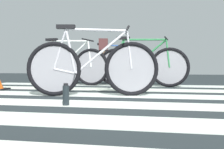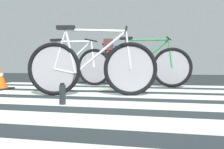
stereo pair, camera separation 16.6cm
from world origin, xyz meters
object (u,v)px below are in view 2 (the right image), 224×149
object	(u,v)px
bicycle_1_of_4	(92,67)
water_bottle	(62,94)
bicycle_3_of_4	(71,66)
cyclist_4_of_4	(109,54)
bicycle_2_of_4	(144,66)
bicycle_4_of_4	(121,65)

from	to	relation	value
bicycle_1_of_4	water_bottle	size ratio (longest dim) A/B	7.51
bicycle_3_of_4	water_bottle	size ratio (longest dim) A/B	7.54
cyclist_4_of_4	water_bottle	xyz separation A→B (m)	(0.36, -3.73, -0.56)
bicycle_2_of_4	water_bottle	world-z (taller)	bicycle_2_of_4
water_bottle	bicycle_4_of_4	bearing A→B (deg)	90.80
cyclist_4_of_4	bicycle_2_of_4	bearing A→B (deg)	-64.98
bicycle_1_of_4	bicycle_2_of_4	bearing A→B (deg)	58.79
bicycle_4_of_4	bicycle_3_of_4	bearing A→B (deg)	-127.25
bicycle_4_of_4	cyclist_4_of_4	size ratio (longest dim) A/B	1.67
bicycle_3_of_4	bicycle_4_of_4	world-z (taller)	same
bicycle_1_of_4	bicycle_4_of_4	distance (m)	3.01
bicycle_2_of_4	bicycle_3_of_4	world-z (taller)	same
bicycle_4_of_4	bicycle_2_of_4	bearing A→B (deg)	-74.64
bicycle_2_of_4	water_bottle	distance (m)	2.36
bicycle_3_of_4	water_bottle	distance (m)	2.48
bicycle_4_of_4	water_bottle	bearing A→B (deg)	-98.65
cyclist_4_of_4	bicycle_3_of_4	bearing A→B (deg)	-117.57
bicycle_1_of_4	water_bottle	world-z (taller)	bicycle_1_of_4
bicycle_3_of_4	bicycle_1_of_4	bearing A→B (deg)	-50.94
cyclist_4_of_4	water_bottle	bearing A→B (deg)	-93.95
water_bottle	bicycle_1_of_4	bearing A→B (deg)	83.32
bicycle_4_of_4	cyclist_4_of_4	bearing A→B (deg)	-180.00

